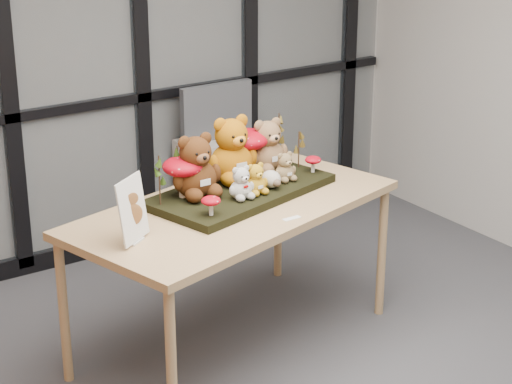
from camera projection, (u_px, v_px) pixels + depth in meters
room_shell at (318, 90)px, 3.75m from camera, size 5.00×5.00×5.00m
glass_partition at (76, 50)px, 5.76m from camera, size 4.90×0.06×2.78m
display_table at (233, 216)px, 4.90m from camera, size 1.95×1.31×0.83m
diorama_tray at (241, 191)px, 5.00m from camera, size 1.12×0.75×0.04m
bear_pooh_yellow at (231, 145)px, 5.03m from camera, size 0.37×0.35×0.40m
bear_brown_medium at (195, 162)px, 4.81m from camera, size 0.34×0.32×0.37m
bear_tan_back at (267, 142)px, 5.20m from camera, size 0.30×0.29×0.33m
bear_small_yellow at (255, 177)px, 4.87m from camera, size 0.17×0.16×0.19m
bear_white_bow at (241, 181)px, 4.80m from camera, size 0.18×0.17×0.20m
bear_beige_small at (285, 165)px, 5.07m from camera, size 0.16×0.15×0.18m
plush_cream_hedgehog at (271, 178)px, 4.97m from camera, size 0.10×0.09×0.11m
mushroom_back_left at (183, 175)px, 4.82m from camera, size 0.22×0.22×0.24m
mushroom_back_right at (247, 149)px, 5.18m from camera, size 0.25×0.25×0.28m
mushroom_front_left at (211, 205)px, 4.60m from camera, size 0.10×0.10×0.11m
mushroom_front_right at (313, 163)px, 5.21m from camera, size 0.09×0.09×0.10m
sprig_green_far_left at (159, 180)px, 4.70m from camera, size 0.05×0.05×0.27m
sprig_green_mid_left at (178, 170)px, 4.87m from camera, size 0.05×0.05×0.26m
sprig_dry_far_right at (279, 138)px, 5.32m from camera, size 0.05×0.05×0.30m
sprig_dry_mid_right at (299, 149)px, 5.27m from camera, size 0.05×0.05×0.21m
sprig_green_centre at (203, 167)px, 5.02m from camera, size 0.05×0.05×0.19m
sign_holder at (133, 212)px, 4.36m from camera, size 0.21×0.17×0.32m
label_card at (292, 218)px, 4.69m from camera, size 0.10×0.03×0.00m
cabinet at (219, 189)px, 6.45m from camera, size 0.55×0.32×0.73m
monitor at (217, 111)px, 6.27m from camera, size 0.54×0.06×0.38m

